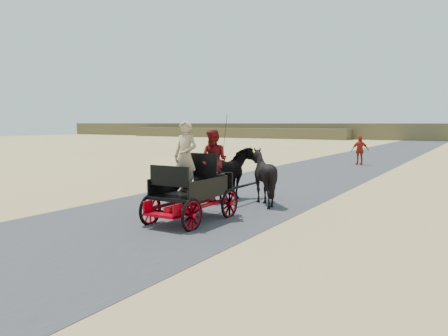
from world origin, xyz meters
The scene contains 10 objects.
ground centered at (0.00, 0.00, 0.00)m, with size 140.00×140.00×0.00m, color tan.
road centered at (0.00, 0.00, 0.01)m, with size 6.00×140.00×0.01m, color #38383A.
ridge_far centered at (0.00, 62.00, 1.20)m, with size 140.00×6.00×2.40m, color brown.
ridge_near centered at (-30.00, 58.00, 0.80)m, with size 40.00×4.00×1.60m, color brown.
carriage centered at (0.93, 2.38, 0.36)m, with size 1.30×2.40×0.72m, color black, non-canonical shape.
horse_left centered at (0.38, 5.38, 0.85)m, with size 0.91×2.01×1.70m, color black.
horse_right centered at (1.48, 5.38, 0.85)m, with size 1.37×1.54×1.70m, color black.
driver_man centered at (0.73, 2.43, 1.62)m, with size 0.66×0.43×1.80m, color tan.
passenger_woman centered at (1.23, 2.98, 1.51)m, with size 0.77×0.60×1.58m, color #660C0F.
pedestrian centered at (0.88, 19.54, 0.86)m, with size 1.01×0.42×1.73m, color #B12614.
Camera 1 is at (7.24, -6.48, 2.46)m, focal length 35.00 mm.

